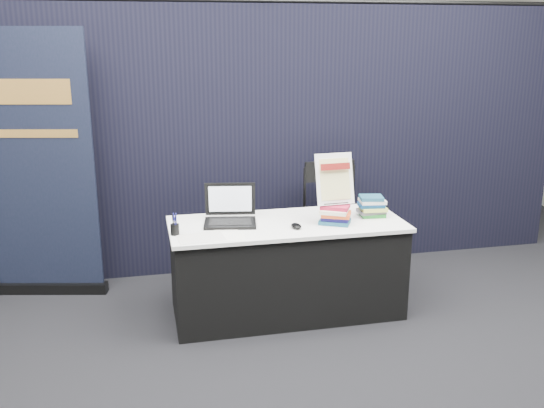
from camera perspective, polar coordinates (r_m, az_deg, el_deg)
The scene contains 15 objects.
floor at distance 4.46m, azimuth 3.10°, elevation -13.05°, with size 8.00×8.00×0.00m, color black.
wall_back at distance 7.84m, azimuth -4.80°, elevation 12.77°, with size 8.00×0.02×3.50m, color #AEACA4.
drape_partition at distance 5.55m, azimuth -1.19°, elevation 5.90°, with size 6.00×0.08×2.40m, color black.
display_table at distance 4.78m, azimuth 1.38°, elevation -6.00°, with size 1.80×0.75×0.75m.
laptop at distance 4.64m, azimuth -4.07°, elevation -0.95°, with size 0.43×0.37×0.29m.
mouse at distance 4.51m, azimuth 2.29°, elevation -2.07°, with size 0.07×0.11×0.04m, color black.
brochure_left at distance 4.33m, azimuth -4.67°, elevation -3.09°, with size 0.32×0.23×0.00m, color white.
brochure_mid at distance 4.33m, azimuth -6.72°, elevation -3.15°, with size 0.32×0.23×0.00m, color silver.
brochure_right at distance 4.39m, azimuth -4.82°, elevation -2.85°, with size 0.29×0.20×0.00m, color silver.
pen_cup at distance 4.41m, azimuth -9.13°, elevation -2.39°, with size 0.06×0.06×0.08m, color black.
book_stack_tall at distance 4.63m, azimuth 5.94°, elevation -0.97°, with size 0.26×0.24×0.15m.
book_stack_short at distance 4.84m, azimuth 9.41°, elevation -0.22°, with size 0.21×0.16×0.16m.
info_sign at distance 4.59m, azimuth 5.92°, elevation 2.30°, with size 0.30×0.15×0.40m.
pullup_banner at distance 5.31m, azimuth -20.85°, elevation 1.97°, with size 0.93×0.30×2.20m.
stacking_chair at distance 5.34m, azimuth 5.95°, elevation -1.31°, with size 0.49×0.50×1.06m.
Camera 1 is at (-1.08, -3.76, 2.14)m, focal length 40.00 mm.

